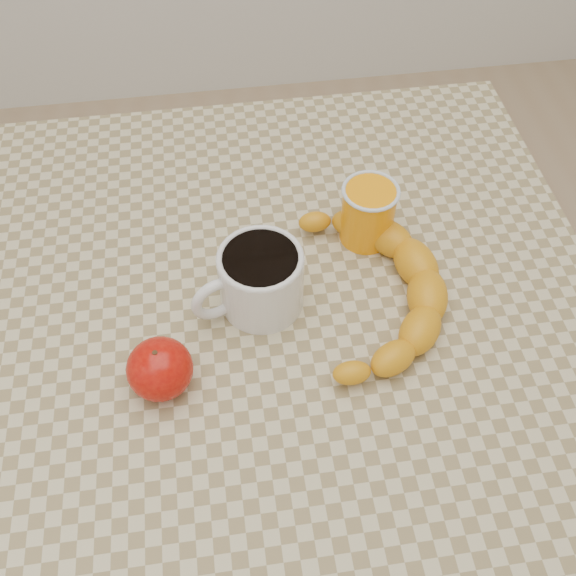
{
  "coord_description": "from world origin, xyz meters",
  "views": [
    {
      "loc": [
        -0.07,
        -0.47,
        1.39
      ],
      "look_at": [
        0.0,
        0.0,
        0.77
      ],
      "focal_mm": 40.0,
      "sensor_mm": 36.0,
      "label": 1
    }
  ],
  "objects": [
    {
      "name": "banana",
      "position": [
        0.1,
        -0.02,
        0.77
      ],
      "size": [
        0.32,
        0.38,
        0.05
      ],
      "primitive_type": null,
      "rotation": [
        0.0,
        0.0,
        -0.16
      ],
      "color": "orange",
      "rests_on": "table"
    },
    {
      "name": "orange_juice_glass",
      "position": [
        0.12,
        0.09,
        0.79
      ],
      "size": [
        0.07,
        0.07,
        0.09
      ],
      "color": "#FF9408",
      "rests_on": "table"
    },
    {
      "name": "ground",
      "position": [
        0.0,
        0.0,
        0.0
      ],
      "size": [
        3.0,
        3.0,
        0.0
      ],
      "primitive_type": "plane",
      "color": "tan",
      "rests_on": "ground"
    },
    {
      "name": "apple",
      "position": [
        -0.16,
        -0.1,
        0.78
      ],
      "size": [
        0.08,
        0.08,
        0.07
      ],
      "color": "#980705",
      "rests_on": "table"
    },
    {
      "name": "coffee_mug",
      "position": [
        -0.03,
        -0.0,
        0.8
      ],
      "size": [
        0.15,
        0.13,
        0.09
      ],
      "color": "silver",
      "rests_on": "table"
    },
    {
      "name": "table",
      "position": [
        0.0,
        0.0,
        0.66
      ],
      "size": [
        0.8,
        0.8,
        0.75
      ],
      "color": "#C1B388",
      "rests_on": "ground"
    }
  ]
}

